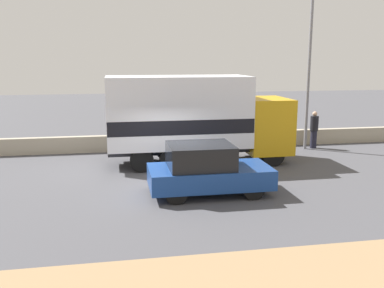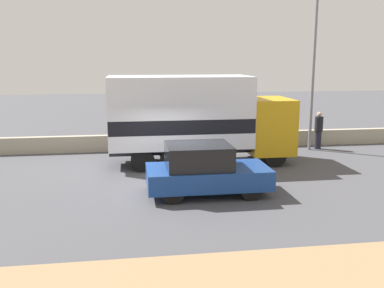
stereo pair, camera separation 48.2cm
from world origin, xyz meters
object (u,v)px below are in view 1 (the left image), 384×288
object	(u,v)px
street_lamp	(310,56)
car_hatchback	(207,170)
box_truck	(193,117)
pedestrian	(314,129)

from	to	relation	value
street_lamp	car_hatchback	xyz separation A→B (m)	(-6.10, -5.95, -3.55)
box_truck	pedestrian	distance (m)	6.66
car_hatchback	street_lamp	bearing A→B (deg)	44.28
street_lamp	pedestrian	size ratio (longest dim) A/B	4.27
car_hatchback	pedestrian	distance (m)	8.95
box_truck	car_hatchback	bearing A→B (deg)	-94.27
street_lamp	pedestrian	world-z (taller)	street_lamp
street_lamp	box_truck	size ratio (longest dim) A/B	1.03
box_truck	car_hatchback	world-z (taller)	box_truck
box_truck	pedestrian	xyz separation A→B (m)	(6.27, 1.99, -1.00)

